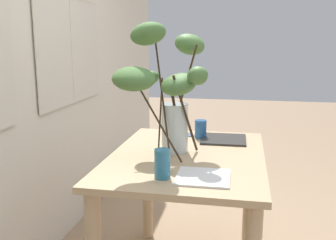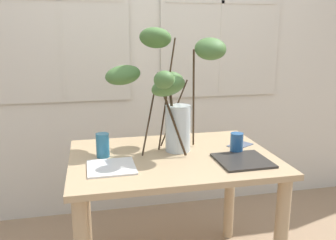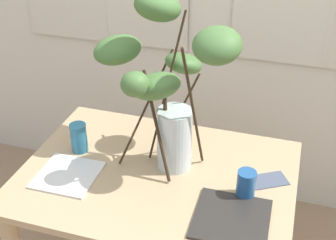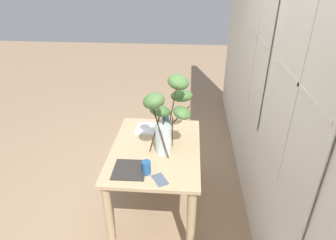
{
  "view_description": "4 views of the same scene",
  "coord_description": "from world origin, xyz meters",
  "views": [
    {
      "loc": [
        -2.0,
        -0.28,
        1.39
      ],
      "look_at": [
        0.0,
        0.11,
        0.96
      ],
      "focal_mm": 41.83,
      "sensor_mm": 36.0,
      "label": 1
    },
    {
      "loc": [
        -0.42,
        -1.83,
        1.44
      ],
      "look_at": [
        0.0,
        0.12,
        0.95
      ],
      "focal_mm": 38.15,
      "sensor_mm": 36.0,
      "label": 2
    },
    {
      "loc": [
        0.48,
        -1.39,
        1.94
      ],
      "look_at": [
        0.03,
        0.06,
        1.01
      ],
      "focal_mm": 48.44,
      "sensor_mm": 36.0,
      "label": 3
    },
    {
      "loc": [
        2.21,
        0.29,
        2.28
      ],
      "look_at": [
        0.02,
        0.12,
        1.09
      ],
      "focal_mm": 31.02,
      "sensor_mm": 36.0,
      "label": 4
    }
  ],
  "objects": [
    {
      "name": "drinking_glass_blue_right",
      "position": [
        0.37,
        -0.03,
        0.83
      ],
      "size": [
        0.07,
        0.07,
        0.11
      ],
      "primitive_type": "cylinder",
      "color": "#235693",
      "rests_on": "dining_table"
    },
    {
      "name": "back_wall_with_windows",
      "position": [
        0.0,
        0.99,
        1.34
      ],
      "size": [
        5.89,
        0.14,
        2.66
      ],
      "color": "silver",
      "rests_on": "ground"
    },
    {
      "name": "plate_square_right",
      "position": [
        0.34,
        -0.18,
        0.78
      ],
      "size": [
        0.27,
        0.27,
        0.01
      ],
      "primitive_type": "cube",
      "rotation": [
        0.0,
        0.0,
        0.02
      ],
      "color": "#2D2B28",
      "rests_on": "dining_table"
    },
    {
      "name": "plate_square_left",
      "position": [
        -0.34,
        -0.12,
        0.78
      ],
      "size": [
        0.24,
        0.24,
        0.01
      ],
      "primitive_type": "cube",
      "rotation": [
        0.0,
        0.0,
        0.02
      ],
      "color": "white",
      "rests_on": "dining_table"
    },
    {
      "name": "dining_table",
      "position": [
        0.0,
        0.0,
        0.62
      ],
      "size": [
        1.12,
        0.81,
        0.78
      ],
      "color": "tan",
      "rests_on": "ground"
    },
    {
      "name": "napkin_folded",
      "position": [
        0.44,
        0.09,
        0.78
      ],
      "size": [
        0.18,
        0.16,
        0.0
      ],
      "primitive_type": "cube",
      "rotation": [
        0.0,
        0.0,
        0.53
      ],
      "color": "#4C566B",
      "rests_on": "dining_table"
    },
    {
      "name": "vase_with_branches",
      "position": [
        -0.01,
        0.12,
        1.16
      ],
      "size": [
        0.71,
        0.5,
        0.72
      ],
      "color": "silver",
      "rests_on": "dining_table"
    },
    {
      "name": "drinking_glass_blue_left",
      "position": [
        -0.37,
        0.06,
        0.84
      ],
      "size": [
        0.07,
        0.07,
        0.13
      ],
      "primitive_type": "cylinder",
      "color": "teal",
      "rests_on": "dining_table"
    }
  ]
}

